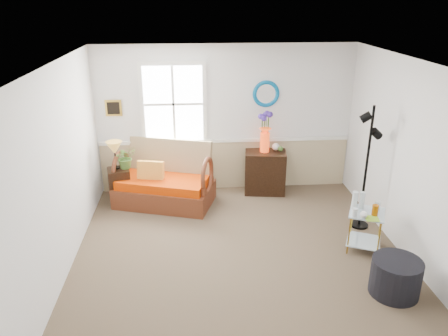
{
  "coord_description": "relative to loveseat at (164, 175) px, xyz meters",
  "views": [
    {
      "loc": [
        -0.62,
        -4.93,
        3.35
      ],
      "look_at": [
        -0.19,
        0.43,
        1.21
      ],
      "focal_mm": 35.0,
      "sensor_mm": 36.0,
      "label": 1
    }
  ],
  "objects": [
    {
      "name": "floor",
      "position": [
        1.09,
        -1.91,
        -0.52
      ],
      "size": [
        4.5,
        5.0,
        0.01
      ],
      "primitive_type": "cube",
      "color": "brown",
      "rests_on": "ground"
    },
    {
      "name": "ceiling",
      "position": [
        1.09,
        -1.91,
        2.08
      ],
      "size": [
        4.5,
        5.0,
        0.01
      ],
      "primitive_type": "cube",
      "color": "white",
      "rests_on": "walls"
    },
    {
      "name": "walls",
      "position": [
        1.09,
        -1.91,
        0.78
      ],
      "size": [
        4.51,
        5.01,
        2.6
      ],
      "color": "silver",
      "rests_on": "floor"
    },
    {
      "name": "wainscot",
      "position": [
        1.09,
        0.57,
        -0.07
      ],
      "size": [
        4.46,
        0.02,
        0.9
      ],
      "primitive_type": "cube",
      "color": "tan",
      "rests_on": "walls"
    },
    {
      "name": "chair_rail",
      "position": [
        1.09,
        0.56,
        0.4
      ],
      "size": [
        4.46,
        0.04,
        0.06
      ],
      "primitive_type": "cube",
      "color": "white",
      "rests_on": "walls"
    },
    {
      "name": "window",
      "position": [
        0.19,
        0.56,
        1.08
      ],
      "size": [
        1.14,
        0.06,
        1.44
      ],
      "primitive_type": null,
      "color": "white",
      "rests_on": "walls"
    },
    {
      "name": "picture",
      "position": [
        -0.83,
        0.57,
        1.03
      ],
      "size": [
        0.28,
        0.03,
        0.28
      ],
      "primitive_type": "cube",
      "color": "#B68E30",
      "rests_on": "walls"
    },
    {
      "name": "mirror",
      "position": [
        1.79,
        0.57,
        1.23
      ],
      "size": [
        0.47,
        0.07,
        0.47
      ],
      "primitive_type": "torus",
      "rotation": [
        1.57,
        0.0,
        0.0
      ],
      "color": "#087BA4",
      "rests_on": "walls"
    },
    {
      "name": "loveseat",
      "position": [
        0.0,
        0.0,
        0.0
      ],
      "size": [
        1.79,
        1.33,
        1.04
      ],
      "primitive_type": null,
      "rotation": [
        0.0,
        0.0,
        -0.3
      ],
      "color": "#592B15",
      "rests_on": "floor"
    },
    {
      "name": "throw_pillow",
      "position": [
        -0.21,
        -0.04,
        0.04
      ],
      "size": [
        0.45,
        0.2,
        0.44
      ],
      "primitive_type": null,
      "rotation": [
        0.0,
        0.0,
        -0.22
      ],
      "color": "#C96514",
      "rests_on": "loveseat"
    },
    {
      "name": "lamp_stand",
      "position": [
        -0.76,
        0.06,
        -0.21
      ],
      "size": [
        0.42,
        0.42,
        0.63
      ],
      "primitive_type": null,
      "rotation": [
        0.0,
        0.0,
        0.22
      ],
      "color": "black",
      "rests_on": "floor"
    },
    {
      "name": "table_lamp",
      "position": [
        -0.79,
        0.07,
        0.35
      ],
      "size": [
        0.32,
        0.32,
        0.48
      ],
      "primitive_type": null,
      "rotation": [
        0.0,
        0.0,
        0.25
      ],
      "color": "#BC8936",
      "rests_on": "lamp_stand"
    },
    {
      "name": "potted_plant",
      "position": [
        -0.63,
        0.11,
        0.26
      ],
      "size": [
        0.5,
        0.51,
        0.3
      ],
      "primitive_type": "imported",
      "rotation": [
        0.0,
        0.0,
        0.52
      ],
      "color": "#446B2B",
      "rests_on": "lamp_stand"
    },
    {
      "name": "cabinet",
      "position": [
        1.78,
        0.33,
        -0.14
      ],
      "size": [
        0.77,
        0.55,
        0.77
      ],
      "primitive_type": null,
      "rotation": [
        0.0,
        0.0,
        -0.14
      ],
      "color": "black",
      "rests_on": "floor"
    },
    {
      "name": "flower_vase",
      "position": [
        1.76,
        0.36,
        0.6
      ],
      "size": [
        0.23,
        0.23,
        0.71
      ],
      "primitive_type": null,
      "rotation": [
        0.0,
        0.0,
        -0.1
      ],
      "color": "red",
      "rests_on": "cabinet"
    },
    {
      "name": "side_table",
      "position": [
        2.84,
        -1.71,
        -0.23
      ],
      "size": [
        0.61,
        0.61,
        0.58
      ],
      "primitive_type": null,
      "rotation": [
        0.0,
        0.0,
        -0.44
      ],
      "color": "gold",
      "rests_on": "floor"
    },
    {
      "name": "tabletop_items",
      "position": [
        2.8,
        -1.73,
        0.2
      ],
      "size": [
        0.5,
        0.5,
        0.26
      ],
      "primitive_type": null,
      "rotation": [
        0.0,
        0.0,
        -0.15
      ],
      "color": "silver",
      "rests_on": "side_table"
    },
    {
      "name": "floor_lamp",
      "position": [
        3.04,
        -1.05,
        0.44
      ],
      "size": [
        0.33,
        0.33,
        1.91
      ],
      "primitive_type": null,
      "rotation": [
        0.0,
        0.0,
        -0.22
      ],
      "color": "black",
      "rests_on": "floor"
    },
    {
      "name": "ottoman",
      "position": [
        2.85,
        -2.68,
        -0.29
      ],
      "size": [
        0.72,
        0.72,
        0.45
      ],
      "primitive_type": "cylinder",
      "rotation": [
        0.0,
        0.0,
        0.27
      ],
      "color": "black",
      "rests_on": "floor"
    }
  ]
}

